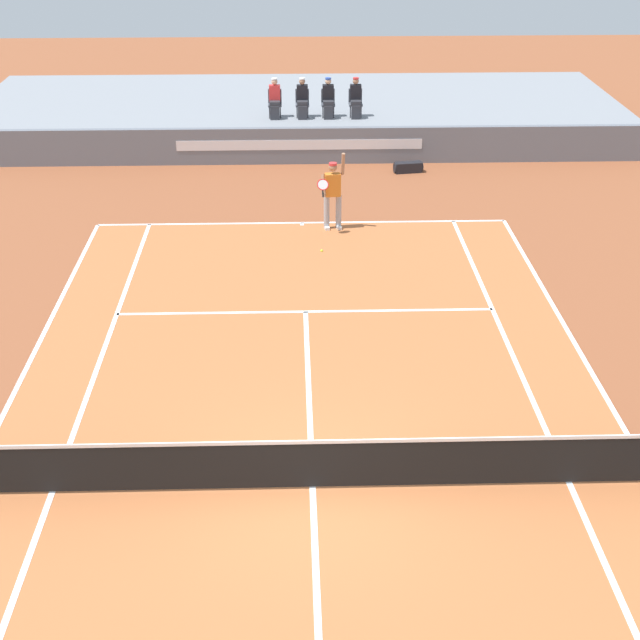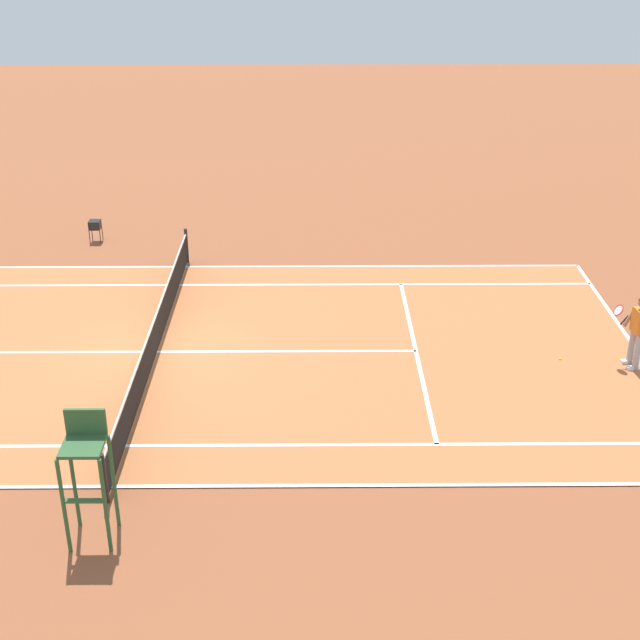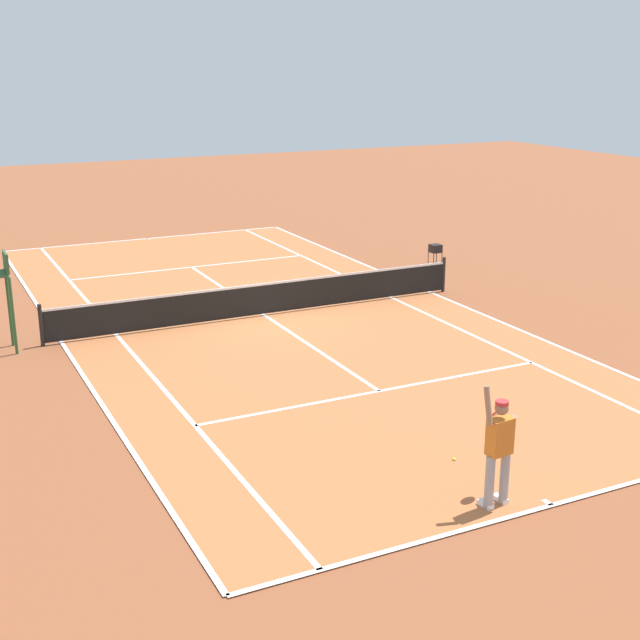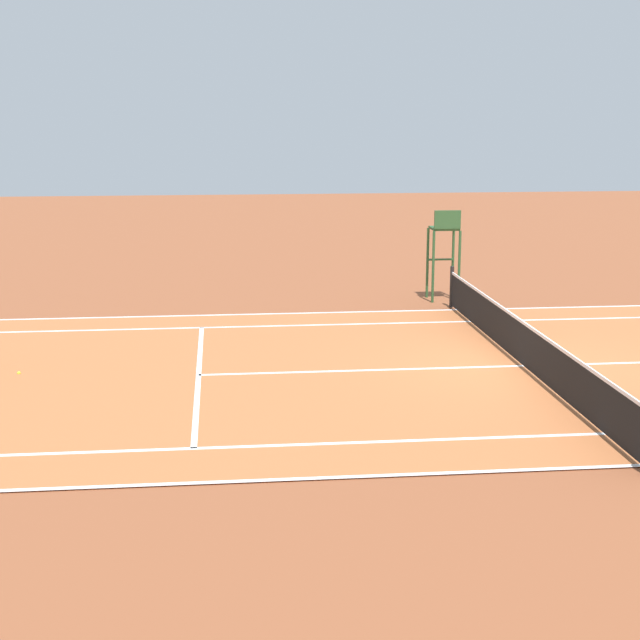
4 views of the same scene
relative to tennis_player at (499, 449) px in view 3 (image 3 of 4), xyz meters
name	(u,v)px [view 3 (image 3 of 4)]	position (x,y,z in m)	size (l,w,h in m)	color
ground_plane	(264,316)	(-0.80, -11.48, -0.99)	(80.00, 80.00, 0.00)	brown
court	(264,315)	(-0.80, -11.48, -0.98)	(11.08, 23.88, 0.03)	#B76638
net	(264,298)	(-0.80, -11.48, -0.47)	(11.98, 0.10, 1.07)	black
tennis_player	(499,449)	(0.00, 0.00, 0.00)	(0.75, 0.69, 2.08)	#9E9EA3
tennis_ball	(454,459)	(-0.34, -1.62, -0.96)	(0.07, 0.07, 0.07)	#D1E533
ball_hopper	(435,248)	(-8.56, -14.67, -0.42)	(0.36, 0.36, 0.70)	black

